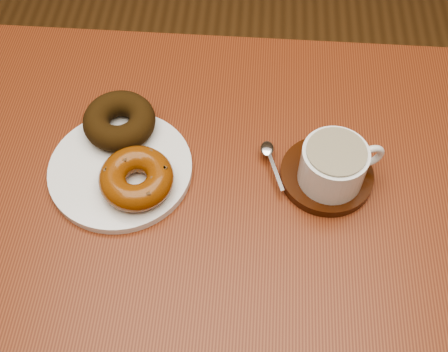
# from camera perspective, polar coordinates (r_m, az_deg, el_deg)

# --- Properties ---
(cafe_table) EXTENTS (0.86, 0.65, 0.81)m
(cafe_table) POSITION_cam_1_polar(r_m,az_deg,el_deg) (0.96, -1.20, -4.92)
(cafe_table) COLOR brown
(cafe_table) RESTS_ON ground
(donut_plate) EXTENTS (0.24, 0.24, 0.01)m
(donut_plate) POSITION_cam_1_polar(r_m,az_deg,el_deg) (0.87, -10.46, 0.69)
(donut_plate) COLOR white
(donut_plate) RESTS_ON cafe_table
(donut_cinnamon) EXTENTS (0.15, 0.15, 0.04)m
(donut_cinnamon) POSITION_cam_1_polar(r_m,az_deg,el_deg) (0.89, -10.59, 5.53)
(donut_cinnamon) COLOR black
(donut_cinnamon) RESTS_ON donut_plate
(donut_caramel) EXTENTS (0.12, 0.12, 0.04)m
(donut_caramel) POSITION_cam_1_polar(r_m,az_deg,el_deg) (0.82, -8.89, -0.23)
(donut_caramel) COLOR brown
(donut_caramel) RESTS_ON donut_plate
(saucer) EXTENTS (0.18, 0.18, 0.01)m
(saucer) POSITION_cam_1_polar(r_m,az_deg,el_deg) (0.86, 10.36, 0.08)
(saucer) COLOR #331507
(saucer) RESTS_ON cafe_table
(coffee_cup) EXTENTS (0.12, 0.10, 0.07)m
(coffee_cup) POSITION_cam_1_polar(r_m,az_deg,el_deg) (0.82, 11.14, 1.15)
(coffee_cup) COLOR white
(coffee_cup) RESTS_ON saucer
(teaspoon) EXTENTS (0.04, 0.09, 0.01)m
(teaspoon) POSITION_cam_1_polar(r_m,az_deg,el_deg) (0.86, 4.57, 2.34)
(teaspoon) COLOR silver
(teaspoon) RESTS_ON saucer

